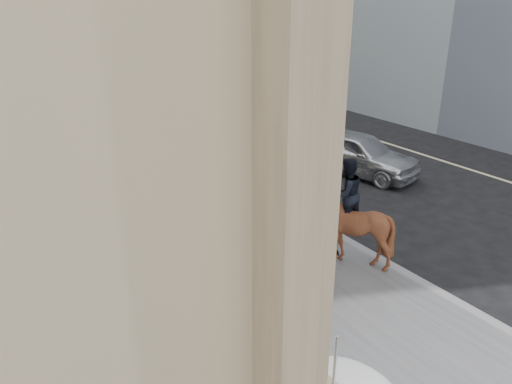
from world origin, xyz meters
TOP-DOWN VIEW (x-y plane):
  - ground at (0.00, 0.00)m, footprint 140.00×140.00m
  - sidewalk at (0.00, 10.00)m, footprint 5.00×80.00m
  - curb at (2.62, 10.00)m, footprint 0.24×80.00m
  - lane_line at (10.50, 10.00)m, footprint 0.15×70.00m
  - far_podium at (15.50, 10.00)m, footprint 2.00×80.00m
  - streetlight_mid at (2.74, 14.00)m, footprint 1.71×0.24m
  - streetlight_far at (2.74, 34.00)m, footprint 1.71×0.24m
  - traffic_signal at (2.07, 22.00)m, footprint 4.10×0.22m
  - snow_bank at (-1.42, 8.11)m, footprint 1.70×18.10m
  - mounted_horse_left at (-1.32, 1.51)m, footprint 1.26×2.57m
  - mounted_horse_right at (1.77, 1.52)m, footprint 1.62×1.80m
  - pedestrian at (0.47, 0.98)m, footprint 1.00×0.59m
  - car_silver at (6.68, 6.24)m, footprint 2.98×4.86m
  - car_grey at (10.55, 20.54)m, footprint 2.41×5.11m

SIDE VIEW (x-z plane):
  - ground at x=0.00m, z-range 0.00..0.00m
  - lane_line at x=10.50m, z-range 0.00..0.01m
  - sidewalk at x=0.00m, z-range 0.00..0.12m
  - curb at x=2.62m, z-range 0.00..0.12m
  - snow_bank at x=-1.42m, z-range 0.09..0.85m
  - car_grey at x=10.55m, z-range 0.00..1.44m
  - car_silver at x=6.68m, z-range 0.00..1.55m
  - pedestrian at x=0.47m, z-range 0.12..1.71m
  - mounted_horse_right at x=1.77m, z-range -0.11..2.49m
  - mounted_horse_left at x=-1.32m, z-range -0.12..2.60m
  - far_podium at x=15.50m, z-range 0.00..4.00m
  - traffic_signal at x=2.07m, z-range 1.00..7.00m
  - streetlight_mid at x=2.74m, z-range 0.58..8.58m
  - streetlight_far at x=2.74m, z-range 0.58..8.58m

